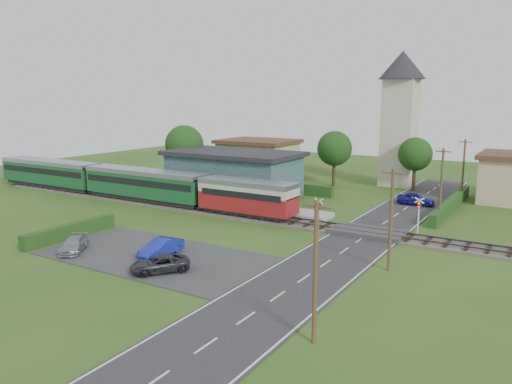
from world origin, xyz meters
The scene contains 31 objects.
ground centered at (0.00, 0.00, 0.00)m, with size 120.00×120.00×0.00m, color #2D4C19.
railway_track centered at (0.00, 2.00, 0.11)m, with size 76.00×3.20×0.49m.
road centered at (10.00, 0.00, 0.03)m, with size 6.00×70.00×0.05m, color #28282B.
car_park centered at (-1.50, -12.00, 0.04)m, with size 17.00×9.00×0.08m, color #333335.
crossing_deck centered at (10.00, 2.00, 0.23)m, with size 6.20×3.40×0.45m, color #333335.
platform centered at (-10.00, 5.20, 0.23)m, with size 30.00×3.00×0.45m, color gray.
equipment_hut centered at (-18.00, 5.20, 1.75)m, with size 2.30×2.30×2.55m.
station_building centered at (-10.00, 10.99, 2.69)m, with size 16.00×9.00×5.30m.
train centered at (-19.06, 2.00, 2.18)m, with size 43.20×2.90×3.40m.
church_tower centered at (5.00, 28.00, 10.23)m, with size 6.00×6.00×17.60m.
house_west centered at (-15.00, 25.00, 2.79)m, with size 10.80×8.80×5.50m.
hedge_carpark centered at (-11.00, -12.00, 0.60)m, with size 0.80×9.00×1.20m, color #193814.
hedge_roadside centered at (14.20, 16.00, 0.60)m, with size 0.80×18.00×1.20m, color #193814.
hedge_station centered at (-10.00, 15.50, 0.65)m, with size 22.00×0.80×1.30m, color #193814.
tree_a centered at (-20.00, 14.00, 5.38)m, with size 5.20×5.20×8.00m.
tree_b centered at (-2.00, 23.00, 5.02)m, with size 4.60×4.60×7.34m.
tree_c centered at (8.00, 25.00, 4.65)m, with size 4.20×4.20×6.78m.
utility_pole_a centered at (14.20, -18.00, 3.63)m, with size 1.40×0.22×7.00m.
utility_pole_b centered at (14.20, -6.00, 3.63)m, with size 1.40×0.22×7.00m.
utility_pole_c centered at (14.20, 10.00, 3.63)m, with size 1.40×0.22×7.00m.
utility_pole_d centered at (14.20, 22.00, 3.63)m, with size 1.40×0.22×7.00m.
crossing_signal_near centered at (6.40, -0.41, 2.14)m, with size 0.84×0.28×3.28m.
crossing_signal_far centered at (13.60, 4.39, 2.14)m, with size 0.84×0.28×3.28m.
streetlamp_west centered at (-22.00, 20.00, 3.04)m, with size 0.30×0.30×5.15m.
streetlamp_east centered at (16.00, 27.00, 3.04)m, with size 0.30×0.30×5.15m.
car_on_road centered at (10.46, 16.35, 0.72)m, with size 1.59×3.96×1.35m, color navy.
car_park_blue centered at (-1.04, -11.85, 0.72)m, with size 1.35×3.86×1.27m, color #1A29A6.
car_park_silver centered at (-7.48, -14.50, 0.62)m, with size 1.51×3.72×1.08m, color gray.
car_park_dark centered at (1.22, -14.50, 0.63)m, with size 1.82×3.96×1.10m, color #27282F.
pedestrian_near centered at (-4.36, 5.03, 1.20)m, with size 0.55×0.36×1.50m, color gray.
pedestrian_far centered at (-14.65, 4.83, 1.20)m, with size 0.73×0.57×1.51m, color gray.
Camera 1 is at (23.43, -38.39, 11.59)m, focal length 35.00 mm.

